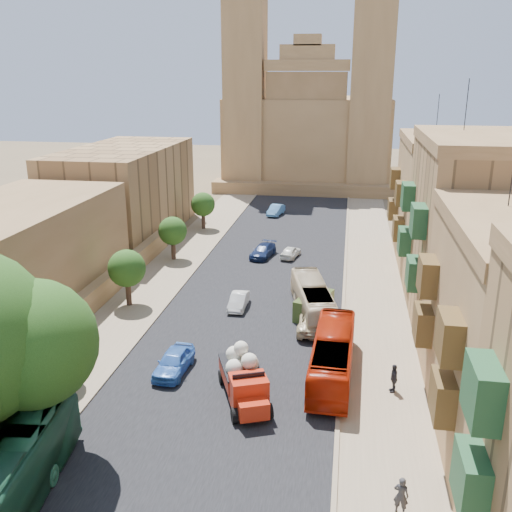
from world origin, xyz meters
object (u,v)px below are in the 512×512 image
(street_tree_b, at_px, (127,269))
(car_blue_a, at_px, (174,362))
(car_white_b, at_px, (291,252))
(street_tree_d, at_px, (203,205))
(church, at_px, (309,127))
(bus_red_east, at_px, (333,356))
(bus_cream_east, at_px, (313,299))
(street_tree_a, at_px, (50,331))
(car_white_a, at_px, (239,301))
(car_cream, at_px, (315,320))
(red_truck, at_px, (244,377))
(olive_pickup, at_px, (314,306))
(car_dkblue, at_px, (263,251))
(pedestrian_c, at_px, (394,378))
(street_tree_c, at_px, (173,231))
(pedestrian_a, at_px, (401,495))
(car_blue_b, at_px, (276,210))

(street_tree_b, relative_size, car_blue_a, 1.08)
(car_white_b, bearing_deg, street_tree_d, -27.39)
(church, distance_m, car_white_b, 41.19)
(bus_red_east, xyz_separation_m, bus_cream_east, (-1.83, 9.10, -0.07))
(street_tree_a, xyz_separation_m, bus_red_east, (16.50, 3.22, -1.89))
(street_tree_d, bearing_deg, car_blue_a, -78.65)
(street_tree_a, xyz_separation_m, car_white_a, (8.80, 12.79, -2.69))
(car_blue_a, bearing_deg, bus_red_east, 9.41)
(bus_red_east, height_order, car_cream, bus_red_east)
(street_tree_d, xyz_separation_m, red_truck, (11.68, -36.29, -1.51))
(olive_pickup, height_order, car_dkblue, olive_pickup)
(church, distance_m, car_cream, 57.71)
(street_tree_b, bearing_deg, car_cream, -8.34)
(car_white_a, distance_m, car_white_b, 13.91)
(street_tree_b, distance_m, car_cream, 15.34)
(olive_pickup, height_order, pedestrian_c, pedestrian_c)
(olive_pickup, relative_size, bus_red_east, 0.44)
(street_tree_b, distance_m, car_white_b, 18.61)
(street_tree_c, xyz_separation_m, car_white_b, (11.49, 2.43, -2.31))
(car_cream, distance_m, pedestrian_a, 18.28)
(street_tree_c, bearing_deg, street_tree_d, 90.00)
(street_tree_c, distance_m, pedestrian_c, 29.87)
(red_truck, relative_size, car_cream, 1.14)
(car_cream, distance_m, pedestrian_c, 9.33)
(car_blue_a, bearing_deg, car_white_a, 82.27)
(street_tree_a, distance_m, car_cream, 18.10)
(bus_cream_east, bearing_deg, car_blue_a, 39.15)
(street_tree_b, bearing_deg, olive_pickup, 0.91)
(car_cream, bearing_deg, church, -86.46)
(car_blue_b, bearing_deg, street_tree_a, -89.83)
(street_tree_d, bearing_deg, pedestrian_c, -59.45)
(street_tree_a, bearing_deg, car_white_b, 66.51)
(street_tree_d, height_order, red_truck, street_tree_d)
(red_truck, distance_m, olive_pickup, 12.92)
(street_tree_a, xyz_separation_m, pedestrian_a, (19.76, -7.85, -2.39))
(pedestrian_c, bearing_deg, street_tree_c, -146.19)
(bus_cream_east, bearing_deg, street_tree_b, -11.98)
(car_white_a, xyz_separation_m, car_dkblue, (-0.08, 13.38, 0.05))
(street_tree_b, bearing_deg, car_white_a, 5.13)
(street_tree_b, relative_size, car_white_b, 1.35)
(car_dkblue, xyz_separation_m, car_blue_b, (-1.05, 18.07, 0.04))
(car_cream, height_order, car_blue_b, car_cream)
(street_tree_a, bearing_deg, olive_pickup, 39.62)
(church, xyz_separation_m, street_tree_b, (-10.00, -54.61, -6.45))
(pedestrian_c, bearing_deg, car_dkblue, -163.38)
(car_blue_a, bearing_deg, olive_pickup, 54.62)
(car_white_a, height_order, car_cream, car_cream)
(car_blue_a, relative_size, pedestrian_c, 2.41)
(car_dkblue, distance_m, pedestrian_c, 26.73)
(street_tree_d, height_order, bus_cream_east, street_tree_d)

